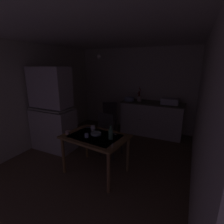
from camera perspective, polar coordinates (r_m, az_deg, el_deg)
name	(u,v)px	position (r m, az deg, el deg)	size (l,w,h in m)	color
ground_plane	(101,159)	(3.80, -3.71, -15.29)	(5.32, 5.32, 0.00)	brown
wall_back	(135,89)	(5.35, 7.68, 7.48)	(3.59, 0.10, 2.42)	beige
wall_left	(34,97)	(4.50, -24.53, 4.69)	(0.10, 4.42, 2.42)	beige
wall_right	(204,115)	(2.94, 28.11, -0.89)	(0.10, 4.42, 2.42)	beige
ceiling_slab	(98,34)	(3.31, -4.52, 24.53)	(3.59, 4.42, 0.10)	silver
hutch_cabinet	(52,112)	(4.15, -19.23, -0.10)	(0.98, 0.54, 1.90)	beige
counter_cabinet	(152,118)	(5.01, 12.98, -2.08)	(1.69, 0.64, 0.93)	beige
sink_basin	(170,101)	(4.80, 18.69, 3.42)	(0.44, 0.34, 0.15)	silver
hand_pump	(139,95)	(5.00, 9.00, 5.57)	(0.05, 0.27, 0.39)	maroon
mixing_bowl_counter	(129,99)	(5.01, 5.75, 4.31)	(0.28, 0.28, 0.10)	#9EB2C6
stoneware_crock	(139,99)	(4.98, 9.06, 4.36)	(0.12, 0.12, 0.14)	beige
dining_table	(95,141)	(3.12, -5.54, -9.46)	(1.18, 0.89, 0.73)	brown
chair_far_side	(109,134)	(3.67, -1.02, -7.40)	(0.46, 0.46, 1.00)	#2B2421
chair_by_counter	(110,117)	(4.85, -0.79, -1.79)	(0.54, 0.54, 0.96)	#2B2622
serving_bowl_wide	(96,134)	(3.13, -5.37, -7.13)	(0.19, 0.19, 0.04)	#ADD1C1
mug_tall	(93,128)	(3.33, -6.32, -5.25)	(0.08, 0.08, 0.09)	white
mug_dark	(68,132)	(3.23, -14.52, -6.52)	(0.08, 0.08, 0.07)	tan
teacup_cream	(87,135)	(3.02, -8.42, -7.68)	(0.07, 0.07, 0.08)	#9EB2C6
glass_bottle	(111,134)	(2.91, -0.43, -7.24)	(0.08, 0.08, 0.24)	#4C7F56
table_knife	(90,127)	(3.48, -7.35, -5.07)	(0.22, 0.02, 0.01)	silver
teaspoon_near_bowl	(114,133)	(3.16, 0.61, -7.14)	(0.15, 0.02, 0.01)	beige
teaspoon_by_cup	(112,145)	(2.73, 0.04, -10.93)	(0.14, 0.02, 0.01)	beige
pendant_bulb	(99,57)	(3.71, -4.47, 17.83)	(0.08, 0.08, 0.08)	#F9EFCC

